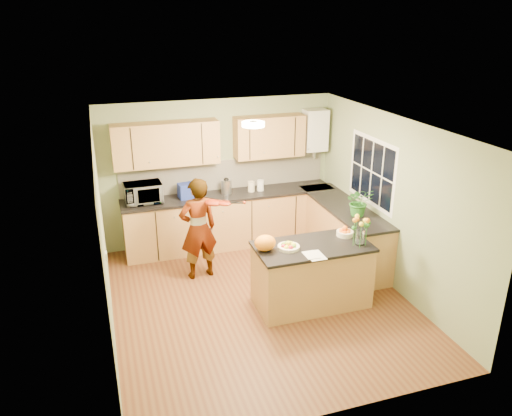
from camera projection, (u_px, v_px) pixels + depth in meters
name	position (u px, v px, depth m)	size (l,w,h in m)	color
floor	(260.00, 301.00, 7.06)	(4.50, 4.50, 0.00)	#5D2F1A
ceiling	(260.00, 126.00, 6.15)	(4.00, 4.50, 0.02)	silver
wall_back	(219.00, 172.00, 8.60)	(4.00, 0.02, 2.50)	gray
wall_front	(337.00, 308.00, 4.61)	(4.00, 0.02, 2.50)	gray
wall_left	(103.00, 239.00, 6.03)	(0.02, 4.50, 2.50)	gray
wall_right	(392.00, 203.00, 7.18)	(0.02, 4.50, 2.50)	gray
back_counter	(230.00, 219.00, 8.64)	(3.64, 0.62, 0.94)	#A37541
right_counter	(342.00, 232.00, 8.13)	(0.62, 2.24, 0.94)	#A37541
splashback	(225.00, 174.00, 8.63)	(3.60, 0.02, 0.52)	white
upper_cabinets	(210.00, 141.00, 8.18)	(3.20, 0.34, 0.70)	#A37541
boiler	(315.00, 130.00, 8.71)	(0.40, 0.30, 0.86)	white
window_right	(372.00, 171.00, 7.60)	(0.01, 1.30, 1.05)	white
light_switch	(106.00, 256.00, 5.49)	(0.02, 0.09, 0.09)	white
ceiling_lamp	(253.00, 124.00, 6.43)	(0.30, 0.30, 0.07)	#FFEABF
peninsula_island	(312.00, 275.00, 6.84)	(1.56, 0.80, 0.90)	#A37541
fruit_dish	(289.00, 246.00, 6.57)	(0.29, 0.29, 0.10)	#F5E6C4
orange_bowl	(345.00, 232.00, 6.95)	(0.23, 0.23, 0.14)	#F5E6C4
flower_vase	(361.00, 223.00, 6.58)	(0.26, 0.26, 0.49)	silver
orange_bag	(265.00, 243.00, 6.50)	(0.28, 0.24, 0.21)	orange
papers	(315.00, 255.00, 6.38)	(0.21, 0.29, 0.01)	white
violinist	(198.00, 229.00, 7.46)	(0.58, 0.38, 1.58)	#DA9E85
violin	(214.00, 202.00, 7.15)	(0.64, 0.25, 0.13)	#4E1804
microwave	(143.00, 193.00, 8.02)	(0.59, 0.40, 0.33)	white
blue_box	(188.00, 191.00, 8.26)	(0.30, 0.22, 0.24)	navy
kettle	(226.00, 186.00, 8.44)	(0.18, 0.18, 0.33)	#BCBCC1
jar_cream	(251.00, 186.00, 8.56)	(0.12, 0.12, 0.18)	#F5E6C4
jar_white	(260.00, 185.00, 8.61)	(0.12, 0.12, 0.18)	white
potted_plant	(359.00, 202.00, 7.48)	(0.40, 0.35, 0.44)	#2B7125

